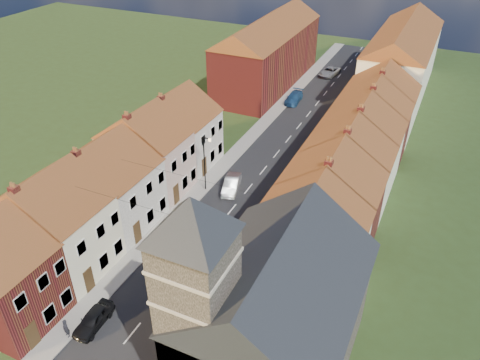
# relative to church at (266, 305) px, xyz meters

# --- Properties ---
(ground) EXTENTS (160.00, 160.00, 0.00)m
(ground) POSITION_rel_church_xyz_m (-9.36, -3.32, -5.88)
(ground) COLOR #2C441D
(ground) RESTS_ON ground
(road) EXTENTS (7.00, 90.00, 0.02)m
(road) POSITION_rel_church_xyz_m (-9.36, 26.68, -5.87)
(road) COLOR black
(road) RESTS_ON ground
(pavement_left) EXTENTS (1.80, 90.00, 0.12)m
(pavement_left) POSITION_rel_church_xyz_m (-13.76, 26.68, -5.82)
(pavement_left) COLOR #A9A49A
(pavement_left) RESTS_ON ground
(pavement_right) EXTENTS (1.80, 90.00, 0.12)m
(pavement_right) POSITION_rel_church_xyz_m (-4.96, 26.68, -5.82)
(pavement_right) COLOR #A9A49A
(pavement_right) RESTS_ON ground
(church) EXTENTS (11.25, 14.25, 15.20)m
(church) POSITION_rel_church_xyz_m (0.00, 0.00, 0.00)
(church) COLOR black
(church) RESTS_ON ground
(cottage_r_tudor) EXTENTS (8.30, 5.20, 9.00)m
(cottage_r_tudor) POSITION_rel_church_xyz_m (-0.09, 9.37, -1.41)
(cottage_r_tudor) COLOR white
(cottage_r_tudor) RESTS_ON ground
(cottage_r_white_near) EXTENTS (8.30, 6.00, 9.00)m
(cottage_r_white_near) POSITION_rel_church_xyz_m (-0.06, 14.77, -1.40)
(cottage_r_white_near) COLOR maroon
(cottage_r_white_near) RESTS_ON ground
(cottage_r_cream_mid) EXTENTS (8.30, 5.20, 9.00)m
(cottage_r_cream_mid) POSITION_rel_church_xyz_m (-0.06, 20.17, -1.40)
(cottage_r_cream_mid) COLOR white
(cottage_r_cream_mid) RESTS_ON ground
(cottage_r_pink) EXTENTS (8.30, 6.00, 9.00)m
(cottage_r_pink) POSITION_rel_church_xyz_m (-0.06, 25.57, -1.40)
(cottage_r_pink) COLOR white
(cottage_r_pink) RESTS_ON ground
(cottage_r_white_far) EXTENTS (8.30, 5.20, 9.00)m
(cottage_r_white_far) POSITION_rel_church_xyz_m (-0.06, 30.97, -1.40)
(cottage_r_white_far) COLOR maroon
(cottage_r_white_far) RESTS_ON ground
(cottage_r_cream_far) EXTENTS (8.30, 6.00, 9.00)m
(cottage_r_cream_far) POSITION_rel_church_xyz_m (-0.06, 36.37, -1.40)
(cottage_r_cream_far) COLOR white
(cottage_r_cream_far) RESTS_ON ground
(cottage_l_cream) EXTENTS (8.30, 6.30, 9.10)m
(cottage_l_cream) POSITION_rel_church_xyz_m (-18.66, 2.22, -1.35)
(cottage_l_cream) COLOR white
(cottage_l_cream) RESTS_ON ground
(cottage_l_white) EXTENTS (8.30, 6.90, 8.80)m
(cottage_l_white) POSITION_rel_church_xyz_m (-18.66, 8.62, -1.51)
(cottage_l_white) COLOR white
(cottage_l_white) RESTS_ON ground
(cottage_l_brick_mid) EXTENTS (8.30, 5.70, 9.10)m
(cottage_l_brick_mid) POSITION_rel_church_xyz_m (-18.66, 14.72, -1.35)
(cottage_l_brick_mid) COLOR beige
(cottage_l_brick_mid) RESTS_ON ground
(cottage_l_pink) EXTENTS (8.30, 6.30, 8.80)m
(cottage_l_pink) POSITION_rel_church_xyz_m (-18.66, 20.52, -1.51)
(cottage_l_pink) COLOR white
(cottage_l_pink) RESTS_ON ground
(block_right_far) EXTENTS (8.30, 24.20, 10.50)m
(block_right_far) POSITION_rel_church_xyz_m (-0.06, 51.68, -0.58)
(block_right_far) COLOR white
(block_right_far) RESTS_ON ground
(block_left_far) EXTENTS (8.30, 24.20, 10.50)m
(block_left_far) POSITION_rel_church_xyz_m (-18.66, 46.68, -0.58)
(block_left_far) COLOR maroon
(block_left_far) RESTS_ON ground
(lamppost) EXTENTS (0.88, 0.15, 6.00)m
(lamppost) POSITION_rel_church_xyz_m (-13.17, 16.68, -2.34)
(lamppost) COLOR black
(lamppost) RESTS_ON pavement_left
(car_near) EXTENTS (1.62, 3.65, 1.22)m
(car_near) POSITION_rel_church_xyz_m (-12.23, -1.83, -5.27)
(car_near) COLOR black
(car_near) RESTS_ON ground
(car_mid) EXTENTS (2.33, 4.23, 1.32)m
(car_mid) POSITION_rel_church_xyz_m (-10.86, 17.80, -5.22)
(car_mid) COLOR #9EA2A6
(car_mid) RESTS_ON ground
(car_far) EXTENTS (2.07, 4.59, 1.31)m
(car_far) POSITION_rel_church_xyz_m (-12.56, 41.70, -5.22)
(car_far) COLOR navy
(car_far) RESTS_ON ground
(car_distant) EXTENTS (2.98, 5.03, 1.31)m
(car_distant) POSITION_rel_church_xyz_m (-10.86, 54.19, -5.22)
(car_distant) COLOR #9C9DA3
(car_distant) RESTS_ON ground
(pedestrian_left) EXTENTS (0.62, 0.48, 1.52)m
(pedestrian_left) POSITION_rel_church_xyz_m (-13.21, -3.44, -5.00)
(pedestrian_left) COLOR black
(pedestrian_left) RESTS_ON pavement_left
(pedestrian_right) EXTENTS (0.88, 0.73, 1.63)m
(pedestrian_right) POSITION_rel_church_xyz_m (-4.44, 4.43, -4.94)
(pedestrian_right) COLOR #2B2522
(pedestrian_right) RESTS_ON pavement_right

